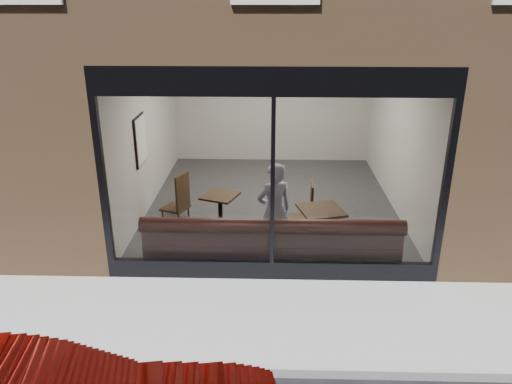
{
  "coord_description": "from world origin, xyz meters",
  "views": [
    {
      "loc": [
        -0.04,
        -4.61,
        4.05
      ],
      "look_at": [
        -0.25,
        2.4,
        1.29
      ],
      "focal_mm": 35.0,
      "sensor_mm": 36.0,
      "label": 1
    }
  ],
  "objects_px": {
    "cafe_table_right": "(321,210)",
    "cafe_chair_right": "(300,219)",
    "cafe_table_left": "(220,196)",
    "person": "(274,211)",
    "banquette": "(272,253)",
    "cafe_chair_left": "(175,208)"
  },
  "relations": [
    {
      "from": "cafe_table_right",
      "to": "cafe_chair_right",
      "type": "distance_m",
      "value": 0.93
    },
    {
      "from": "cafe_table_left",
      "to": "cafe_table_right",
      "type": "height_order",
      "value": "cafe_table_right"
    },
    {
      "from": "person",
      "to": "cafe_table_left",
      "type": "bearing_deg",
      "value": -64.59
    },
    {
      "from": "banquette",
      "to": "cafe_table_left",
      "type": "xyz_separation_m",
      "value": [
        -0.92,
        1.14,
        0.52
      ]
    },
    {
      "from": "cafe_table_right",
      "to": "cafe_chair_right",
      "type": "bearing_deg",
      "value": 111.77
    },
    {
      "from": "person",
      "to": "cafe_table_left",
      "type": "relative_size",
      "value": 2.86
    },
    {
      "from": "banquette",
      "to": "person",
      "type": "height_order",
      "value": "person"
    },
    {
      "from": "cafe_chair_right",
      "to": "person",
      "type": "bearing_deg",
      "value": 64.98
    },
    {
      "from": "banquette",
      "to": "cafe_chair_right",
      "type": "height_order",
      "value": "banquette"
    },
    {
      "from": "cafe_table_right",
      "to": "cafe_chair_right",
      "type": "xyz_separation_m",
      "value": [
        -0.29,
        0.72,
        -0.5
      ]
    },
    {
      "from": "banquette",
      "to": "cafe_table_left",
      "type": "relative_size",
      "value": 7.04
    },
    {
      "from": "banquette",
      "to": "cafe_chair_right",
      "type": "bearing_deg",
      "value": 67.48
    },
    {
      "from": "person",
      "to": "cafe_table_left",
      "type": "distance_m",
      "value": 1.26
    },
    {
      "from": "cafe_table_left",
      "to": "cafe_chair_right",
      "type": "xyz_separation_m",
      "value": [
        1.45,
        0.13,
        -0.5
      ]
    },
    {
      "from": "person",
      "to": "cafe_chair_left",
      "type": "height_order",
      "value": "person"
    },
    {
      "from": "cafe_table_left",
      "to": "person",
      "type": "bearing_deg",
      "value": -40.22
    },
    {
      "from": "cafe_table_left",
      "to": "cafe_chair_left",
      "type": "xyz_separation_m",
      "value": [
        -0.94,
        0.59,
        -0.5
      ]
    },
    {
      "from": "cafe_table_left",
      "to": "cafe_chair_right",
      "type": "relative_size",
      "value": 1.21
    },
    {
      "from": "cafe_chair_left",
      "to": "person",
      "type": "bearing_deg",
      "value": 166.25
    },
    {
      "from": "cafe_table_left",
      "to": "cafe_chair_right",
      "type": "height_order",
      "value": "cafe_table_left"
    },
    {
      "from": "cafe_table_right",
      "to": "cafe_table_left",
      "type": "bearing_deg",
      "value": 161.24
    },
    {
      "from": "person",
      "to": "cafe_table_right",
      "type": "relative_size",
      "value": 2.37
    }
  ]
}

